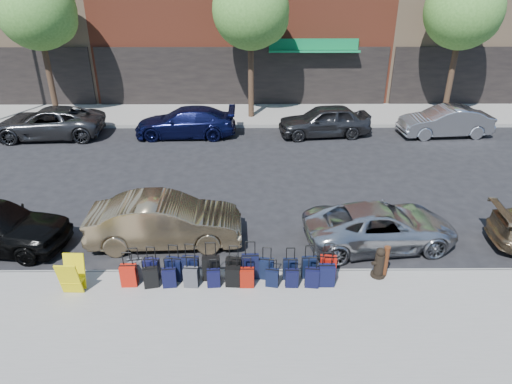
{
  "coord_description": "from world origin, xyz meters",
  "views": [
    {
      "loc": [
        0.59,
        -14.52,
        7.51
      ],
      "look_at": [
        0.68,
        -1.5,
        1.02
      ],
      "focal_mm": 32.0,
      "sensor_mm": 36.0,
      "label": 1
    }
  ],
  "objects_px": {
    "tree_left": "(40,13)",
    "car_far_2": "(324,121)",
    "car_near_1": "(165,221)",
    "car_far_1": "(186,122)",
    "car_far_0": "(48,123)",
    "bollard": "(386,261)",
    "car_far_3": "(445,121)",
    "tree_right": "(466,12)",
    "car_near_2": "(380,226)",
    "tree_center": "(254,13)",
    "display_rack": "(72,275)",
    "suitcase_front_5": "(234,268)",
    "fire_hydrant": "(379,263)"
  },
  "relations": [
    {
      "from": "tree_right",
      "to": "car_far_2",
      "type": "distance_m",
      "value": 8.91
    },
    {
      "from": "suitcase_front_5",
      "to": "car_far_1",
      "type": "relative_size",
      "value": 0.2
    },
    {
      "from": "bollard",
      "to": "car_far_1",
      "type": "distance_m",
      "value": 13.29
    },
    {
      "from": "bollard",
      "to": "car_near_2",
      "type": "height_order",
      "value": "car_near_2"
    },
    {
      "from": "car_near_1",
      "to": "car_far_1",
      "type": "xyz_separation_m",
      "value": [
        -0.66,
        9.59,
        -0.04
      ]
    },
    {
      "from": "bollard",
      "to": "car_far_3",
      "type": "xyz_separation_m",
      "value": [
        5.89,
        11.44,
        0.11
      ]
    },
    {
      "from": "fire_hydrant",
      "to": "bollard",
      "type": "height_order",
      "value": "bollard"
    },
    {
      "from": "car_far_0",
      "to": "fire_hydrant",
      "type": "bearing_deg",
      "value": 45.89
    },
    {
      "from": "car_near_1",
      "to": "car_far_3",
      "type": "distance_m",
      "value": 15.28
    },
    {
      "from": "tree_center",
      "to": "car_far_0",
      "type": "xyz_separation_m",
      "value": [
        -9.89,
        -2.86,
        -4.69
      ]
    },
    {
      "from": "tree_right",
      "to": "car_far_2",
      "type": "bearing_deg",
      "value": -158.95
    },
    {
      "from": "tree_left",
      "to": "car_far_2",
      "type": "relative_size",
      "value": 1.65
    },
    {
      "from": "tree_left",
      "to": "car_far_0",
      "type": "relative_size",
      "value": 1.41
    },
    {
      "from": "suitcase_front_5",
      "to": "display_rack",
      "type": "relative_size",
      "value": 1.02
    },
    {
      "from": "car_near_1",
      "to": "car_far_1",
      "type": "relative_size",
      "value": 0.93
    },
    {
      "from": "bollard",
      "to": "car_far_0",
      "type": "xyz_separation_m",
      "value": [
        -13.29,
        11.38,
        0.11
      ]
    },
    {
      "from": "car_far_0",
      "to": "car_far_1",
      "type": "relative_size",
      "value": 1.07
    },
    {
      "from": "suitcase_front_5",
      "to": "bollard",
      "type": "height_order",
      "value": "suitcase_front_5"
    },
    {
      "from": "display_rack",
      "to": "car_far_1",
      "type": "distance_m",
      "value": 12.11
    },
    {
      "from": "bollard",
      "to": "display_rack",
      "type": "bearing_deg",
      "value": -175.91
    },
    {
      "from": "tree_left",
      "to": "car_near_2",
      "type": "xyz_separation_m",
      "value": [
        14.19,
        -12.48,
        -4.79
      ]
    },
    {
      "from": "tree_center",
      "to": "car_far_3",
      "type": "height_order",
      "value": "tree_center"
    },
    {
      "from": "car_near_2",
      "to": "car_far_3",
      "type": "height_order",
      "value": "car_far_3"
    },
    {
      "from": "tree_left",
      "to": "car_far_2",
      "type": "height_order",
      "value": "tree_left"
    },
    {
      "from": "car_near_2",
      "to": "display_rack",
      "type": "bearing_deg",
      "value": 99.09
    },
    {
      "from": "display_rack",
      "to": "car_far_2",
      "type": "xyz_separation_m",
      "value": [
        7.96,
        12.08,
        0.14
      ]
    },
    {
      "from": "suitcase_front_5",
      "to": "car_near_1",
      "type": "relative_size",
      "value": 0.21
    },
    {
      "from": "tree_center",
      "to": "display_rack",
      "type": "height_order",
      "value": "tree_center"
    },
    {
      "from": "tree_left",
      "to": "car_far_1",
      "type": "relative_size",
      "value": 1.5
    },
    {
      "from": "suitcase_front_5",
      "to": "bollard",
      "type": "bearing_deg",
      "value": 6.72
    },
    {
      "from": "display_rack",
      "to": "car_far_0",
      "type": "bearing_deg",
      "value": 116.29
    },
    {
      "from": "bollard",
      "to": "car_far_2",
      "type": "relative_size",
      "value": 0.2
    },
    {
      "from": "car_near_2",
      "to": "car_far_0",
      "type": "relative_size",
      "value": 0.87
    },
    {
      "from": "bollard",
      "to": "car_near_2",
      "type": "bearing_deg",
      "value": 80.32
    },
    {
      "from": "car_near_2",
      "to": "car_far_3",
      "type": "xyz_separation_m",
      "value": [
        5.59,
        9.68,
        0.1
      ]
    },
    {
      "from": "bollard",
      "to": "car_near_1",
      "type": "bearing_deg",
      "value": 162.68
    },
    {
      "from": "car_far_0",
      "to": "suitcase_front_5",
      "type": "bearing_deg",
      "value": 35.99
    },
    {
      "from": "tree_right",
      "to": "fire_hydrant",
      "type": "height_order",
      "value": "tree_right"
    },
    {
      "from": "car_far_0",
      "to": "car_far_2",
      "type": "xyz_separation_m",
      "value": [
        13.3,
        0.13,
        0.04
      ]
    },
    {
      "from": "tree_left",
      "to": "car_far_3",
      "type": "relative_size",
      "value": 1.67
    },
    {
      "from": "tree_center",
      "to": "car_near_2",
      "type": "bearing_deg",
      "value": -73.52
    },
    {
      "from": "suitcase_front_5",
      "to": "car_far_3",
      "type": "bearing_deg",
      "value": 55.09
    },
    {
      "from": "fire_hydrant",
      "to": "display_rack",
      "type": "relative_size",
      "value": 0.92
    },
    {
      "from": "car_far_0",
      "to": "car_far_1",
      "type": "height_order",
      "value": "car_far_0"
    },
    {
      "from": "tree_right",
      "to": "car_far_0",
      "type": "distance_m",
      "value": 21.12
    },
    {
      "from": "tree_center",
      "to": "car_near_2",
      "type": "distance_m",
      "value": 13.87
    },
    {
      "from": "suitcase_front_5",
      "to": "car_far_0",
      "type": "distance_m",
      "value": 14.77
    },
    {
      "from": "bollard",
      "to": "display_rack",
      "type": "distance_m",
      "value": 7.97
    },
    {
      "from": "car_near_2",
      "to": "car_far_2",
      "type": "bearing_deg",
      "value": -5.0
    },
    {
      "from": "car_near_1",
      "to": "car_far_1",
      "type": "distance_m",
      "value": 9.61
    }
  ]
}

